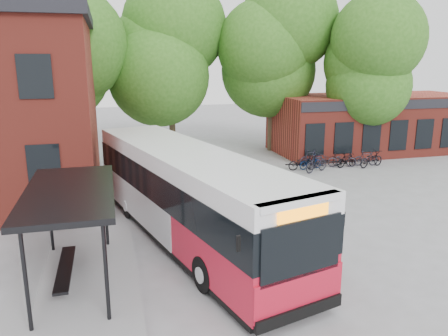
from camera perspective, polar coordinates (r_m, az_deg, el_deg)
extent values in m
plane|color=gray|center=(15.19, -0.90, -10.90)|extent=(100.00, 100.00, 0.00)
imported|color=black|center=(26.35, 10.19, 0.67)|extent=(1.76, 0.77, 0.89)
imported|color=black|center=(26.01, 11.99, 0.63)|extent=(1.86, 1.20, 1.09)
imported|color=#061B44|center=(26.75, 11.23, 0.76)|extent=(1.68, 0.89, 0.84)
imported|color=#20202C|center=(27.59, 11.19, 1.35)|extent=(1.75, 1.03, 1.02)
imported|color=black|center=(27.78, 13.48, 1.13)|extent=(1.69, 0.84, 0.85)
imported|color=black|center=(27.65, 15.76, 0.98)|extent=(1.54, 0.71, 0.89)
imported|color=#24232C|center=(27.68, 15.15, 1.06)|extent=(1.85, 1.03, 0.92)
imported|color=#24232D|center=(28.49, 18.04, 1.22)|extent=(1.59, 0.74, 0.92)
imported|color=black|center=(28.17, 18.67, 1.12)|extent=(2.02, 1.20, 1.01)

